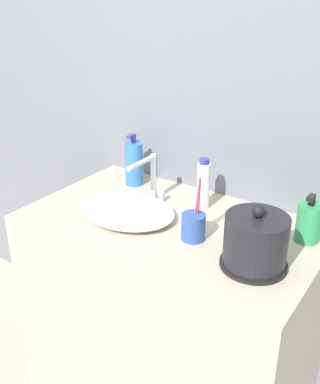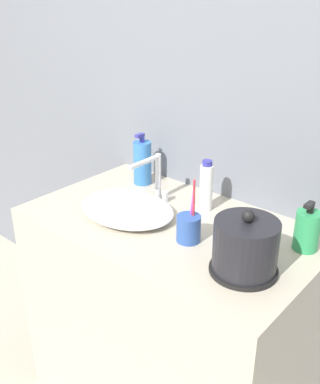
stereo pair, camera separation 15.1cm
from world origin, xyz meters
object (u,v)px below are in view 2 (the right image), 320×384
(lotion_bottle, at_px, (142,162))
(shampoo_bottle, at_px, (307,230))
(toothbrush_cup, at_px, (189,228))
(mouthwash_bottle, at_px, (206,186))
(electric_kettle, at_px, (245,249))
(faucet, at_px, (155,176))

(lotion_bottle, relative_size, shampoo_bottle, 1.31)
(toothbrush_cup, height_order, lotion_bottle, toothbrush_cup)
(toothbrush_cup, bearing_deg, mouthwash_bottle, 112.18)
(electric_kettle, bearing_deg, mouthwash_bottle, 141.24)
(lotion_bottle, bearing_deg, shampoo_bottle, -3.77)
(faucet, xyz_separation_m, lotion_bottle, (-0.15, 0.10, -0.01))
(faucet, distance_m, lotion_bottle, 0.18)
(shampoo_bottle, height_order, mouthwash_bottle, mouthwash_bottle)
(electric_kettle, relative_size, toothbrush_cup, 0.89)
(faucet, height_order, shampoo_bottle, faucet)
(lotion_bottle, bearing_deg, faucet, -32.21)
(faucet, bearing_deg, mouthwash_bottle, 20.70)
(toothbrush_cup, bearing_deg, electric_kettle, -8.65)
(faucet, relative_size, shampoo_bottle, 1.12)
(faucet, height_order, mouthwash_bottle, mouthwash_bottle)
(shampoo_bottle, xyz_separation_m, mouthwash_bottle, (-0.39, 0.02, 0.03))
(electric_kettle, xyz_separation_m, toothbrush_cup, (-0.22, 0.03, -0.03))
(electric_kettle, distance_m, toothbrush_cup, 0.22)
(lotion_bottle, distance_m, shampoo_bottle, 0.72)
(faucet, xyz_separation_m, shampoo_bottle, (0.57, 0.05, -0.04))
(electric_kettle, relative_size, lotion_bottle, 0.92)
(faucet, height_order, lotion_bottle, lotion_bottle)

